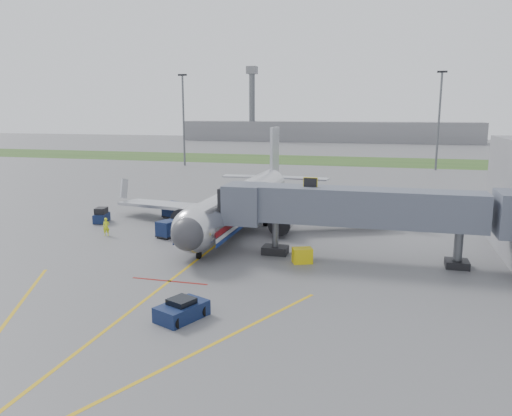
% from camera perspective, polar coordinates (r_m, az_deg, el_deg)
% --- Properties ---
extents(ground, '(400.00, 400.00, 0.00)m').
position_cam_1_polar(ground, '(41.33, -7.55, -6.50)').
color(ground, '#565659').
rests_on(ground, ground).
extents(grass_strip, '(300.00, 25.00, 0.01)m').
position_cam_1_polar(grass_strip, '(127.88, 8.01, 5.40)').
color(grass_strip, '#2D4C1E').
rests_on(grass_strip, ground).
extents(apron_markings, '(21.52, 50.00, 0.01)m').
position_cam_1_polar(apron_markings, '(35.00, -12.22, -9.95)').
color(apron_markings, gold).
rests_on(apron_markings, ground).
extents(airliner, '(32.10, 35.67, 10.25)m').
position_cam_1_polar(airliner, '(54.69, -1.54, 0.78)').
color(airliner, silver).
rests_on(airliner, ground).
extents(jet_bridge, '(25.30, 4.00, 6.90)m').
position_cam_1_polar(jet_bridge, '(42.18, 11.38, -0.00)').
color(jet_bridge, slate).
rests_on(jet_bridge, ground).
extents(light_mast_left, '(2.00, 0.44, 20.40)m').
position_cam_1_polar(light_mast_left, '(115.59, -8.28, 10.15)').
color(light_mast_left, '#595B60').
rests_on(light_mast_left, ground).
extents(light_mast_right, '(2.00, 0.44, 20.40)m').
position_cam_1_polar(light_mast_right, '(111.79, 20.19, 9.57)').
color(light_mast_right, '#595B60').
rests_on(light_mast_right, ground).
extents(distant_terminal, '(120.00, 14.00, 8.00)m').
position_cam_1_polar(distant_terminal, '(208.06, 8.00, 8.65)').
color(distant_terminal, slate).
rests_on(distant_terminal, ground).
extents(control_tower, '(4.00, 4.00, 30.00)m').
position_cam_1_polar(control_tower, '(208.86, -0.46, 12.43)').
color(control_tower, '#595B60').
rests_on(control_tower, ground).
extents(pushback_tug, '(2.95, 3.58, 1.29)m').
position_cam_1_polar(pushback_tug, '(31.14, -8.48, -11.47)').
color(pushback_tug, '#0D1E3C').
rests_on(pushback_tug, ground).
extents(baggage_tug, '(1.75, 2.62, 1.68)m').
position_cam_1_polar(baggage_tug, '(58.83, -17.24, -0.87)').
color(baggage_tug, '#0D1E3C').
rests_on(baggage_tug, ground).
extents(baggage_cart_a, '(1.76, 1.76, 1.49)m').
position_cam_1_polar(baggage_cart_a, '(51.36, -9.78, -2.20)').
color(baggage_cart_a, '#0D1E3C').
rests_on(baggage_cart_a, ground).
extents(baggage_cart_b, '(1.90, 1.90, 1.66)m').
position_cam_1_polar(baggage_cart_b, '(50.23, -10.27, -2.42)').
color(baggage_cart_b, '#0D1E3C').
rests_on(baggage_cart_b, ground).
extents(baggage_cart_c, '(2.26, 2.26, 1.85)m').
position_cam_1_polar(baggage_cart_c, '(59.52, -9.63, -0.19)').
color(baggage_cart_c, '#0D1E3C').
rests_on(baggage_cart_c, ground).
extents(belt_loader, '(1.86, 4.60, 2.20)m').
position_cam_1_polar(belt_loader, '(52.84, -5.13, -1.95)').
color(belt_loader, '#0D1E3C').
rests_on(belt_loader, ground).
extents(ground_power_cart, '(1.88, 1.60, 1.27)m').
position_cam_1_polar(ground_power_cart, '(41.59, 5.31, -5.44)').
color(ground_power_cart, yellow).
rests_on(ground_power_cart, ground).
extents(ramp_worker, '(0.77, 0.64, 1.82)m').
position_cam_1_polar(ramp_worker, '(52.43, -16.75, -2.08)').
color(ramp_worker, '#D6EC1B').
rests_on(ramp_worker, ground).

